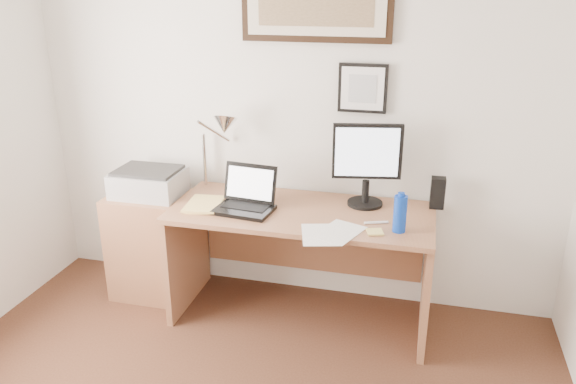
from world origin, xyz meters
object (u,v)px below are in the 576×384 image
(laptop, at_px, (246,200))
(lcd_monitor, at_px, (367,161))
(water_bottle, at_px, (400,214))
(desk, at_px, (304,239))
(book, at_px, (188,204))
(side_cabinet, at_px, (151,245))
(printer, at_px, (149,182))

(laptop, relative_size, lcd_monitor, 0.70)
(water_bottle, distance_m, desk, 0.73)
(lcd_monitor, bearing_deg, book, -165.79)
(side_cabinet, bearing_deg, desk, 1.89)
(side_cabinet, xyz_separation_m, desk, (1.07, 0.04, 0.15))
(water_bottle, distance_m, lcd_monitor, 0.45)
(book, xyz_separation_m, lcd_monitor, (1.07, 0.27, 0.28))
(desk, bearing_deg, lcd_monitor, 14.53)
(water_bottle, xyz_separation_m, laptop, (-0.93, 0.11, -0.05))
(side_cabinet, distance_m, desk, 1.08)
(water_bottle, bearing_deg, lcd_monitor, 124.09)
(side_cabinet, relative_size, desk, 0.46)
(water_bottle, height_order, printer, water_bottle)
(side_cabinet, xyz_separation_m, water_bottle, (1.67, -0.21, 0.49))
(lcd_monitor, bearing_deg, water_bottle, -55.91)
(laptop, height_order, lcd_monitor, lcd_monitor)
(side_cabinet, height_order, laptop, laptop)
(book, bearing_deg, desk, 14.04)
(water_bottle, xyz_separation_m, lcd_monitor, (-0.23, 0.34, 0.18))
(side_cabinet, xyz_separation_m, book, (0.36, -0.14, 0.40))
(laptop, bearing_deg, desk, 23.15)
(water_bottle, distance_m, book, 1.31)
(water_bottle, relative_size, printer, 0.48)
(side_cabinet, distance_m, water_bottle, 1.75)
(book, relative_size, printer, 0.65)
(desk, distance_m, laptop, 0.47)
(water_bottle, height_order, lcd_monitor, lcd_monitor)
(laptop, bearing_deg, printer, 170.10)
(side_cabinet, relative_size, laptop, 2.00)
(book, bearing_deg, printer, 155.12)
(printer, bearing_deg, laptop, -9.90)
(laptop, xyz_separation_m, lcd_monitor, (0.70, 0.24, 0.23))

